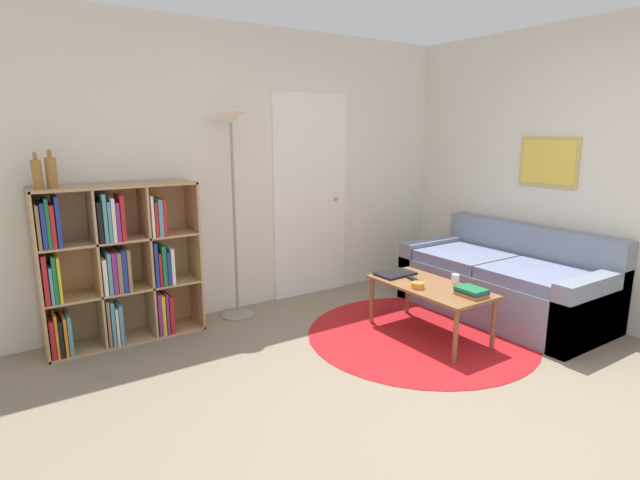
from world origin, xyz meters
name	(u,v)px	position (x,y,z in m)	size (l,w,h in m)	color
ground_plane	(466,424)	(0.00, 0.00, 0.00)	(14.00, 14.00, 0.00)	gray
wall_back	(260,172)	(0.02, 2.58, 1.29)	(7.33, 0.11, 2.60)	silver
wall_right	(521,169)	(2.19, 1.27, 1.30)	(0.08, 5.55, 2.60)	silver
rug	(420,334)	(0.72, 1.09, 0.00)	(1.88, 1.88, 0.01)	#B2191E
bookshelf	(115,266)	(-1.38, 2.37, 0.63)	(1.20, 0.34, 1.26)	tan
floor_lamp	(232,163)	(-0.36, 2.34, 1.40)	(0.30, 0.30, 1.83)	gray
couch	(506,284)	(1.75, 1.03, 0.28)	(0.91, 1.81, 0.80)	gray
coffee_table	(430,290)	(0.77, 1.06, 0.39)	(0.51, 1.03, 0.43)	brown
laptop	(395,274)	(0.73, 1.43, 0.44)	(0.34, 0.23, 0.02)	black
bowl	(418,285)	(0.62, 1.05, 0.46)	(0.10, 0.10, 0.05)	orange
book_stack_on_table	(471,292)	(0.83, 0.69, 0.47)	(0.17, 0.22, 0.06)	orange
cup	(455,279)	(0.96, 0.96, 0.48)	(0.06, 0.06, 0.08)	white
remote	(414,279)	(0.74, 1.22, 0.44)	(0.09, 0.17, 0.02)	black
bottle_left	(37,174)	(-1.85, 2.34, 1.37)	(0.07, 0.07, 0.26)	olive
bottle_middle	(51,172)	(-1.75, 2.36, 1.38)	(0.08, 0.08, 0.27)	olive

